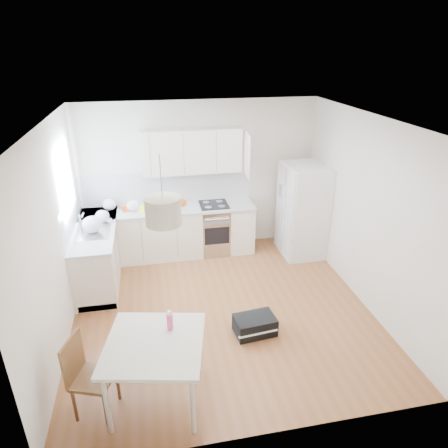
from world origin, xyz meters
name	(u,v)px	position (x,y,z in m)	size (l,w,h in m)	color
floor	(222,309)	(0.00, 0.00, 0.00)	(4.20, 4.20, 0.00)	brown
ceiling	(222,122)	(0.00, 0.00, 2.70)	(4.20, 4.20, 0.00)	white
wall_back	(200,177)	(0.00, 2.10, 1.35)	(4.20, 4.20, 0.00)	beige
wall_left	(55,239)	(-2.10, 0.00, 1.35)	(4.20, 4.20, 0.00)	beige
wall_right	(367,213)	(2.10, 0.00, 1.35)	(4.20, 4.20, 0.00)	beige
window_glassblock	(65,179)	(-2.09, 1.15, 1.75)	(0.02, 1.00, 1.00)	#BFE0F9
cabinets_back	(170,233)	(-0.60, 1.80, 0.44)	(3.00, 0.60, 0.88)	white
cabinets_left	(98,255)	(-1.80, 1.20, 0.44)	(0.60, 1.80, 0.88)	white
counter_back	(169,209)	(-0.60, 1.80, 0.90)	(3.02, 0.64, 0.04)	silver
counter_left	(94,229)	(-1.80, 1.20, 0.90)	(0.64, 1.82, 0.04)	silver
backsplash_back	(167,187)	(-0.60, 2.09, 1.21)	(3.00, 0.01, 0.58)	white
backsplash_left	(71,212)	(-2.09, 1.20, 1.21)	(0.01, 1.80, 0.58)	white
upper_cabinets	(192,151)	(-0.15, 1.94, 1.88)	(1.70, 0.32, 0.75)	white
range_oven	(214,229)	(0.20, 1.80, 0.44)	(0.50, 0.61, 0.88)	#B0B2B4
sink	(94,230)	(-1.80, 1.15, 0.92)	(0.50, 0.80, 0.16)	#B0B2B4
refrigerator	(303,211)	(1.76, 1.44, 0.83)	(0.80, 0.83, 1.66)	white
dining_table	(155,349)	(-0.98, -1.45, 0.69)	(1.17, 1.17, 0.78)	#BDB7A1
dining_chair	(94,377)	(-1.61, -1.47, 0.46)	(0.39, 0.39, 0.91)	#472915
drink_bottle	(170,320)	(-0.80, -1.26, 0.89)	(0.06, 0.06, 0.23)	#E43F7B
gym_bag	(255,325)	(0.33, -0.60, 0.12)	(0.53, 0.35, 0.25)	black
pendant_lamp	(163,211)	(-0.80, -1.37, 2.18)	(0.33, 0.33, 0.25)	beige
grocery_bag_a	(109,205)	(-1.60, 1.91, 1.02)	(0.22, 0.19, 0.20)	white
grocery_bag_b	(134,206)	(-1.19, 1.78, 1.02)	(0.23, 0.19, 0.20)	white
grocery_bag_c	(155,202)	(-0.83, 1.81, 1.06)	(0.30, 0.26, 0.27)	white
grocery_bag_d	(102,216)	(-1.68, 1.41, 1.02)	(0.23, 0.19, 0.20)	white
grocery_bag_e	(92,225)	(-1.80, 1.04, 1.05)	(0.29, 0.25, 0.26)	white
snack_orange	(182,203)	(-0.36, 1.87, 0.97)	(0.14, 0.09, 0.10)	#D45912
snack_yellow	(141,208)	(-1.07, 1.77, 0.97)	(0.15, 0.10, 0.11)	yellow
snack_red	(127,208)	(-1.30, 1.82, 0.98)	(0.17, 0.10, 0.11)	#B63C16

